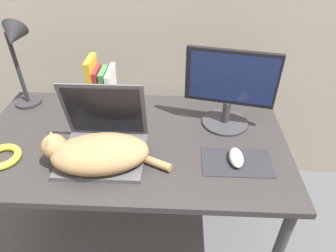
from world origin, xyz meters
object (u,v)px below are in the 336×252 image
(cat, at_px, (97,153))
(desk_lamp, at_px, (16,51))
(laptop, at_px, (103,142))
(external_monitor, at_px, (230,88))
(book_row, at_px, (102,86))
(cable_coil, at_px, (2,157))
(computer_mouse, at_px, (236,157))

(cat, xyz_separation_m, desk_lamp, (-0.43, 0.41, 0.23))
(laptop, relative_size, external_monitor, 0.88)
(book_row, xyz_separation_m, desk_lamp, (-0.36, -0.03, 0.19))
(external_monitor, relative_size, cable_coil, 2.62)
(cable_coil, bearing_deg, laptop, 9.27)
(computer_mouse, xyz_separation_m, desk_lamp, (-0.97, 0.36, 0.27))
(cable_coil, bearing_deg, book_row, 53.21)
(external_monitor, height_order, desk_lamp, desk_lamp)
(laptop, height_order, book_row, laptop)
(cat, distance_m, external_monitor, 0.62)
(laptop, bearing_deg, computer_mouse, -3.42)
(computer_mouse, bearing_deg, desk_lamp, 159.65)
(cat, relative_size, book_row, 1.97)
(cat, xyz_separation_m, cable_coil, (-0.40, 0.02, -0.05))
(computer_mouse, bearing_deg, cable_coil, -177.95)
(laptop, height_order, cable_coil, laptop)
(cat, bearing_deg, external_monitor, 30.65)
(cat, distance_m, cable_coil, 0.40)
(cat, bearing_deg, computer_mouse, 5.45)
(external_monitor, height_order, book_row, external_monitor)
(computer_mouse, bearing_deg, book_row, 147.56)
(computer_mouse, height_order, cable_coil, computer_mouse)
(laptop, distance_m, computer_mouse, 0.54)
(desk_lamp, bearing_deg, external_monitor, -6.08)
(book_row, bearing_deg, external_monitor, -12.49)
(laptop, bearing_deg, external_monitor, 23.65)
(laptop, xyz_separation_m, cat, (-0.01, -0.08, 0.01))
(computer_mouse, height_order, desk_lamp, desk_lamp)
(computer_mouse, distance_m, desk_lamp, 1.07)
(cat, xyz_separation_m, external_monitor, (0.52, 0.31, 0.12))
(external_monitor, bearing_deg, cable_coil, -162.35)
(book_row, height_order, desk_lamp, desk_lamp)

